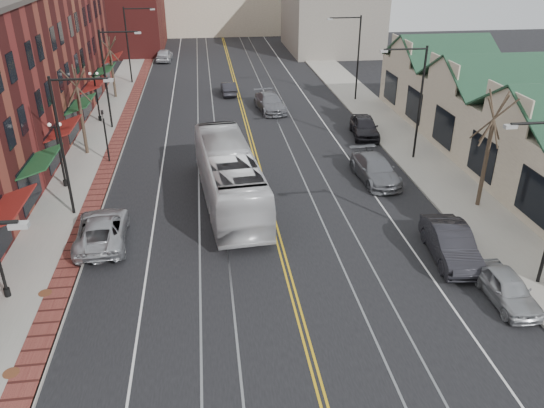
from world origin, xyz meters
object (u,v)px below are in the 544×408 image
object	(u,v)px
parked_car_b	(451,244)
parked_car_a	(507,288)
parked_suv	(102,230)
transit_bus	(229,176)
parked_car_d	(365,127)
parked_car_c	(375,169)

from	to	relation	value
parked_car_b	parked_car_a	bearing A→B (deg)	-69.36
parked_suv	transit_bus	bearing A→B (deg)	-153.65
parked_car_b	parked_car_d	size ratio (longest dim) A/B	1.06
transit_bus	parked_suv	bearing A→B (deg)	24.63
parked_car_c	parked_car_d	xyz separation A→B (m)	(1.80, 8.67, 0.04)
parked_car_a	parked_car_c	size ratio (longest dim) A/B	0.74
parked_suv	parked_car_c	size ratio (longest dim) A/B	1.00
parked_car_a	parked_car_c	xyz separation A→B (m)	(-1.80, 13.68, 0.11)
parked_suv	parked_car_d	size ratio (longest dim) A/B	1.13
parked_car_b	transit_bus	bearing A→B (deg)	149.54
parked_suv	parked_car_b	bearing A→B (deg)	164.37
parked_car_a	parked_car_b	xyz separation A→B (m)	(-0.98, 3.72, 0.16)
parked_suv	parked_car_d	bearing A→B (deg)	-144.81
parked_car_d	parked_car_c	bearing A→B (deg)	-94.96
parked_car_c	parked_car_b	bearing A→B (deg)	-88.87
parked_car_a	transit_bus	bearing A→B (deg)	135.62
parked_car_c	parked_car_d	world-z (taller)	parked_car_d
transit_bus	parked_suv	distance (m)	8.09
parked_suv	parked_car_a	bearing A→B (deg)	154.56
parked_car_b	parked_car_c	distance (m)	9.99
transit_bus	parked_suv	xyz separation A→B (m)	(-6.98, -3.97, -1.00)
parked_suv	parked_car_b	xyz separation A→B (m)	(17.62, -3.86, 0.09)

